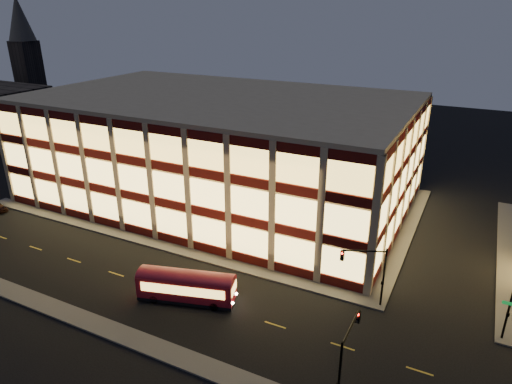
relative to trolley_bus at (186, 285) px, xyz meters
The scene contains 12 objects.
ground 9.76m from the trolley_bus, 137.97° to the left, with size 200.00×200.00×0.00m, color black.
sidewalk_office_south 12.68m from the trolley_bus, 143.75° to the left, with size 54.00×2.00×0.15m, color #514F4C.
sidewalk_office_east 28.34m from the trolley_bus, 55.91° to the left, with size 2.00×30.00×0.15m, color #514F4C.
sidewalk_tower_west 35.68m from the trolley_bus, 41.10° to the left, with size 2.00×30.00×0.15m, color #514F4C.
sidewalk_near 9.83m from the trolley_bus, 137.39° to the right, with size 100.00×2.00×0.15m, color #514F4C.
office_building 26.02m from the trolley_bus, 113.30° to the left, with size 50.45×30.45×14.50m.
church_tower 90.33m from the trolley_bus, 148.95° to the left, with size 5.00×5.00×18.00m, color #2D2621.
church_spire 92.52m from the trolley_bus, 148.95° to the left, with size 6.00×6.00×10.00m, color #4C473F.
traffic_signal_far 16.66m from the trolley_bus, 23.88° to the left, with size 3.79×1.87×6.00m.
traffic_signal_right 27.10m from the trolley_bus, 12.43° to the left, with size 1.20×4.37×6.00m.
traffic_signal_near 17.17m from the trolley_bus, 15.69° to the right, with size 0.32×4.45×6.00m.
trolley_bus is the anchor object (origin of this frame).
Camera 1 is at (28.96, -35.44, 25.61)m, focal length 32.00 mm.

